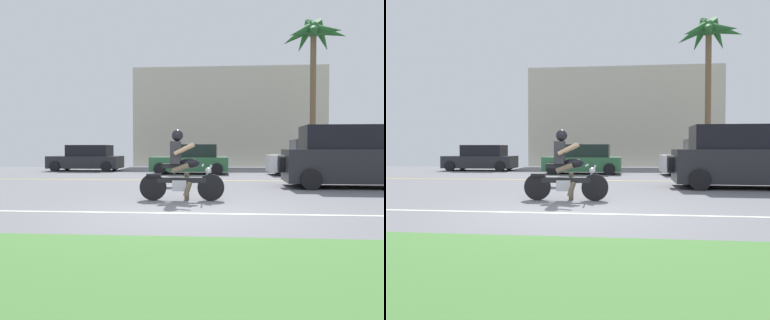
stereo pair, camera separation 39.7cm
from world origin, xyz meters
TOP-DOWN VIEW (x-y plane):
  - ground at (0.00, 3.00)m, footprint 56.00×30.00m
  - grass_median at (0.00, -4.10)m, footprint 56.00×3.80m
  - lane_line_near at (0.00, 0.02)m, footprint 50.40×0.12m
  - lane_line_far at (0.00, 7.81)m, footprint 50.40×0.12m
  - motorcyclist at (-0.31, 1.87)m, footprint 2.03×0.66m
  - suv_nearby at (5.02, 5.46)m, footprint 4.96×2.19m
  - parked_car_0 at (-6.86, 13.84)m, footprint 3.92×1.90m
  - parked_car_1 at (-0.87, 11.82)m, footprint 3.80×2.05m
  - parked_car_2 at (4.99, 11.32)m, footprint 4.23×2.08m
  - palm_tree_0 at (5.67, 14.88)m, footprint 3.67×3.52m
  - building_far at (1.07, 21.00)m, footprint 13.07×4.00m

SIDE VIEW (x-z plane):
  - ground at x=0.00m, z-range -0.04..0.00m
  - lane_line_near at x=0.00m, z-range 0.00..0.01m
  - lane_line_far at x=0.00m, z-range 0.00..0.01m
  - grass_median at x=0.00m, z-range 0.00..0.06m
  - parked_car_0 at x=-6.86m, z-range -0.04..1.39m
  - parked_car_1 at x=-0.87m, z-range -0.04..1.40m
  - motorcyclist at x=-0.31m, z-range -0.13..1.57m
  - parked_car_2 at x=4.99m, z-range -0.06..1.61m
  - suv_nearby at x=5.02m, z-range -0.03..1.95m
  - building_far at x=1.07m, z-range 0.00..6.74m
  - palm_tree_0 at x=5.67m, z-range 2.94..11.47m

